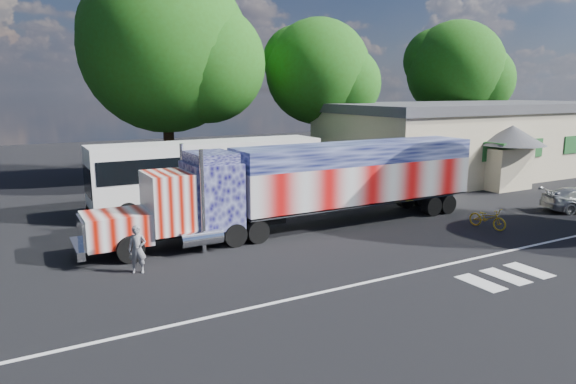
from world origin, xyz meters
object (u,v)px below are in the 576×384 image
woman (137,249)px  bicycle (488,218)px  tree_ne_a (320,72)px  tree_far_ne (457,71)px  coach_bus (210,174)px  tree_n_mid (168,49)px  semi_truck (316,183)px

woman → bicycle: 15.18m
tree_ne_a → woman: bearing=-137.9°
bicycle → tree_far_ne: bearing=37.5°
coach_bus → tree_ne_a: size_ratio=1.08×
bicycle → tree_far_ne: (18.45, 19.71, 7.39)m
coach_bus → tree_ne_a: bearing=32.3°
tree_n_mid → coach_bus: bearing=-93.7°
tree_n_mid → woman: bearing=-110.3°
tree_n_mid → tree_far_ne: tree_n_mid is taller
coach_bus → woman: size_ratio=7.31×
bicycle → tree_far_ne: size_ratio=0.14×
semi_truck → tree_n_mid: (-2.24, 14.57, 6.68)m
tree_ne_a → semi_truck: bearing=-122.8°
bicycle → tree_ne_a: bearing=74.7°
coach_bus → tree_far_ne: bearing=19.4°
coach_bus → tree_far_ne: (27.90, 9.81, 6.04)m
coach_bus → tree_n_mid: 11.07m
semi_truck → coach_bus: semi_truck is taller
semi_truck → tree_ne_a: (8.41, 13.03, 5.31)m
semi_truck → bicycle: size_ratio=10.45×
tree_ne_a → tree_far_ne: bearing=9.3°
woman → tree_ne_a: 23.61m
semi_truck → tree_far_ne: size_ratio=1.51×
coach_bus → tree_ne_a: 14.38m
woman → tree_far_ne: 38.66m
woman → semi_truck: bearing=38.1°
tree_ne_a → tree_n_mid: bearing=171.8°
coach_bus → woman: 9.93m
tree_far_ne → tree_ne_a: bearing=-170.7°
tree_ne_a → tree_far_ne: 16.91m
coach_bus → woman: coach_bus is taller
coach_bus → bicycle: size_ratio=6.76×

